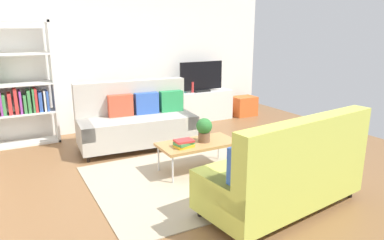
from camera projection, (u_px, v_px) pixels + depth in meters
ground_plane at (189, 173)px, 4.92m from camera, size 7.68×7.68×0.00m
wall_far at (122, 55)px, 6.93m from camera, size 6.40×0.12×2.90m
area_rug at (202, 176)px, 4.81m from camera, size 2.90×2.20×0.01m
couch_beige at (137, 121)px, 5.92m from camera, size 1.96×0.98×1.10m
couch_green at (285, 173)px, 3.82m from camera, size 1.99×1.06×1.10m
coffee_table at (198, 144)px, 4.91m from camera, size 1.10×0.56×0.42m
tv_console at (201, 106)px, 7.67m from camera, size 1.40×0.44×0.64m
tv at (201, 77)px, 7.49m from camera, size 1.00×0.20×0.64m
bookshelf at (18, 90)px, 5.89m from camera, size 1.10×0.36×2.10m
storage_trunk at (244, 106)px, 8.12m from camera, size 0.52×0.40×0.44m
potted_plant at (204, 129)px, 4.88m from camera, size 0.22×0.22×0.34m
table_book_0 at (184, 146)px, 4.70m from camera, size 0.26×0.20×0.04m
table_book_1 at (184, 143)px, 4.70m from camera, size 0.28×0.23×0.04m
table_book_2 at (184, 141)px, 4.69m from camera, size 0.24×0.19×0.03m
vase_0 at (176, 90)px, 7.34m from camera, size 0.11×0.11×0.15m
vase_1 at (183, 89)px, 7.42m from camera, size 0.12×0.12×0.17m
bottle_0 at (193, 87)px, 7.42m from camera, size 0.06×0.06×0.23m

